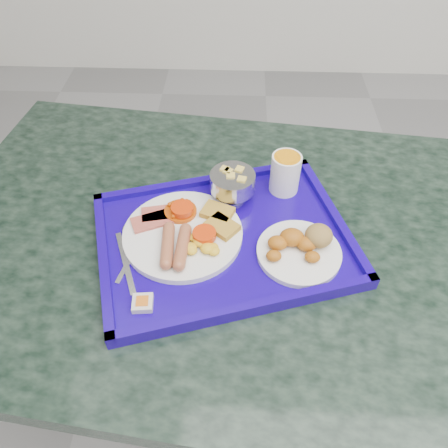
% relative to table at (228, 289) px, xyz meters
% --- Properties ---
extents(table, '(1.36, 1.00, 0.79)m').
position_rel_table_xyz_m(table, '(0.00, 0.00, 0.00)').
color(table, slate).
rests_on(table, floor).
extents(tray, '(0.58, 0.49, 0.03)m').
position_rel_table_xyz_m(tray, '(-0.01, -0.03, 0.21)').
color(tray, '#17038A').
rests_on(tray, table).
extents(main_plate, '(0.24, 0.24, 0.04)m').
position_rel_table_xyz_m(main_plate, '(-0.09, -0.03, 0.23)').
color(main_plate, white).
rests_on(main_plate, tray).
extents(bread_plate, '(0.16, 0.16, 0.05)m').
position_rel_table_xyz_m(bread_plate, '(0.14, -0.06, 0.24)').
color(bread_plate, white).
rests_on(bread_plate, tray).
extents(fruit_bowl, '(0.10, 0.10, 0.07)m').
position_rel_table_xyz_m(fruit_bowl, '(0.00, 0.09, 0.26)').
color(fruit_bowl, '#BBBCBE').
rests_on(fruit_bowl, tray).
extents(juice_cup, '(0.06, 0.06, 0.09)m').
position_rel_table_xyz_m(juice_cup, '(0.12, 0.12, 0.27)').
color(juice_cup, white).
rests_on(juice_cup, tray).
extents(spoon, '(0.05, 0.16, 0.01)m').
position_rel_table_xyz_m(spoon, '(-0.20, -0.04, 0.22)').
color(spoon, '#BBBCBE').
rests_on(spoon, tray).
extents(knife, '(0.07, 0.15, 0.00)m').
position_rel_table_xyz_m(knife, '(-0.20, -0.10, 0.22)').
color(knife, '#BBBCBE').
rests_on(knife, tray).
extents(jam_packet, '(0.04, 0.04, 0.01)m').
position_rel_table_xyz_m(jam_packet, '(-0.15, -0.20, 0.23)').
color(jam_packet, silver).
rests_on(jam_packet, tray).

